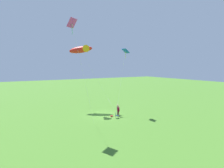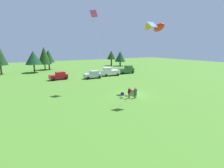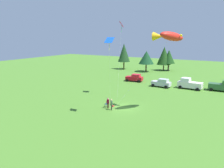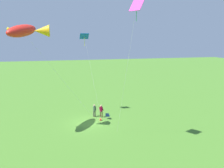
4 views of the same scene
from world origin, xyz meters
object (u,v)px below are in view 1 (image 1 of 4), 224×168
Objects in this scene: kite_diamond_rainbow at (72,25)px; kite_diamond_blue at (125,52)px; person_spectator at (118,110)px; person_kite_flyer at (118,109)px; folding_chair at (116,115)px; backpack_on_grass at (112,116)px; kite_large_fish at (82,50)px.

kite_diamond_rainbow is 1.25× the size of kite_diamond_blue.
kite_diamond_blue reaches higher than person_spectator.
person_kite_flyer is at bearing 72.64° from person_spectator.
folding_chair is at bearing 126.54° from kite_diamond_blue.
person_spectator is at bearing -104.79° from backpack_on_grass.
folding_chair is at bearing -165.84° from kite_large_fish.
kite_large_fish reaches higher than kite_diamond_blue.
kite_diamond_blue reaches higher than folding_chair.
kite_large_fish is (8.86, 2.23, 10.69)m from folding_chair.
kite_large_fish is at bearing 158.35° from person_kite_flyer.
folding_chair is at bearing -163.49° from backpack_on_grass.
person_kite_flyer is 0.14× the size of kite_large_fish.
person_kite_flyer is 0.16× the size of kite_diamond_blue.
kite_diamond_rainbow is (-1.90, 7.88, 12.02)m from person_spectator.
kite_diamond_blue is (-6.44, -5.50, -0.71)m from kite_large_fish.
kite_diamond_rainbow is (-2.19, 6.78, 12.93)m from backpack_on_grass.
kite_diamond_blue reaches higher than backpack_on_grass.
backpack_on_grass is at bearing 112.09° from kite_diamond_blue.
person_spectator is 1.45m from backpack_on_grass.
kite_large_fish is (7.30, 3.45, 10.16)m from person_kite_flyer.
kite_diamond_rainbow reaches higher than person_spectator.
person_kite_flyer is at bearing 112.73° from kite_diamond_blue.
person_kite_flyer is 1.85m from backpack_on_grass.
person_kite_flyer is 12.97m from kite_large_fish.
kite_diamond_rainbow is (-1.21, 7.07, 12.55)m from folding_chair.
person_spectator is 0.16× the size of kite_diamond_blue.
kite_diamond_rainbow is at bearing 109.34° from kite_diamond_blue.
kite_diamond_blue is (3.63, -10.34, -2.58)m from kite_diamond_rainbow.
kite_diamond_rainbow reaches higher than kite_large_fish.
backpack_on_grass is at bearing -72.13° from kite_diamond_rainbow.
person_kite_flyer is 14.86m from kite_diamond_rainbow.
person_kite_flyer is at bearing -68.81° from backpack_on_grass.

